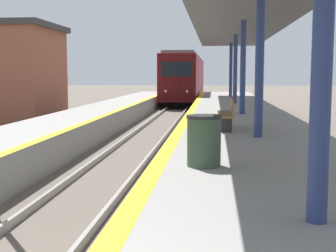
{
  "coord_description": "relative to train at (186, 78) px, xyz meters",
  "views": [
    {
      "loc": [
        2.65,
        -2.61,
        2.56
      ],
      "look_at": [
        0.3,
        21.14,
        -0.11
      ],
      "focal_mm": 50.0,
      "sensor_mm": 36.0,
      "label": 1
    }
  ],
  "objects": [
    {
      "name": "bench",
      "position": [
        3.04,
        -30.08,
        -0.73
      ],
      "size": [
        0.44,
        1.92,
        0.92
      ],
      "color": "brown",
      "rests_on": "platform_right"
    },
    {
      "name": "station_canopy",
      "position": [
        3.79,
        -24.75,
        2.57
      ],
      "size": [
        4.2,
        34.94,
        3.95
      ],
      "color": "navy",
      "rests_on": "platform_right"
    },
    {
      "name": "train",
      "position": [
        0.0,
        0.0,
        0.0
      ],
      "size": [
        2.75,
        22.46,
        4.23
      ],
      "color": "black",
      "rests_on": "ground"
    },
    {
      "name": "trash_bin",
      "position": [
        2.48,
        -35.69,
        -0.76
      ],
      "size": [
        0.63,
        0.63,
        0.91
      ],
      "color": "#384C38",
      "rests_on": "platform_right"
    }
  ]
}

